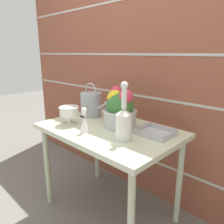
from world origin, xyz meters
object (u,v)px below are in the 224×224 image
at_px(crystal_pedestal_bowl, 69,112).
at_px(wire_tray, 155,133).
at_px(watering_can, 91,104).
at_px(flower_planter, 120,109).
at_px(glass_decanter, 124,122).
at_px(figurine_vase, 84,122).

relative_size(crystal_pedestal_bowl, wire_tray, 0.66).
bearing_deg(watering_can, flower_planter, -6.73).
xyz_separation_m(watering_can, crystal_pedestal_bowl, (0.06, -0.28, -0.01)).
bearing_deg(crystal_pedestal_bowl, glass_decanter, 5.91).
height_order(watering_can, glass_decanter, glass_decanter).
distance_m(glass_decanter, wire_tray, 0.27).
bearing_deg(figurine_vase, wire_tray, 38.93).
height_order(glass_decanter, wire_tray, glass_decanter).
bearing_deg(flower_planter, wire_tray, 9.71).
relative_size(figurine_vase, wire_tray, 0.76).
bearing_deg(wire_tray, crystal_pedestal_bowl, -155.50).
xyz_separation_m(watering_can, glass_decanter, (0.58, -0.22, 0.02)).
xyz_separation_m(crystal_pedestal_bowl, glass_decanter, (0.53, 0.05, 0.03)).
height_order(flower_planter, glass_decanter, glass_decanter).
bearing_deg(glass_decanter, figurine_vase, -163.69).
xyz_separation_m(flower_planter, wire_tray, (0.29, 0.05, -0.13)).
distance_m(watering_can, wire_tray, 0.68).
bearing_deg(crystal_pedestal_bowl, wire_tray, 24.50).
distance_m(watering_can, figurine_vase, 0.42).
distance_m(crystal_pedestal_bowl, figurine_vase, 0.23).
bearing_deg(flower_planter, figurine_vase, -110.46).
height_order(figurine_vase, wire_tray, figurine_vase).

